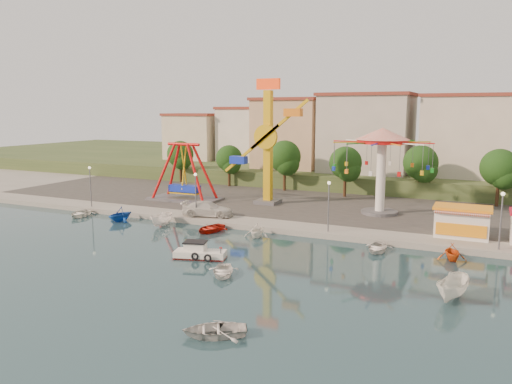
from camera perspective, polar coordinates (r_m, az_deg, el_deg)
The scene contains 35 objects.
ground at distance 44.34m, azimuth -6.88°, elevation -7.86°, with size 200.00×200.00×0.00m, color #15323A.
quay_deck at distance 101.24m, azimuth 11.96°, elevation 1.91°, with size 200.00×100.00×0.60m, color #9E998E.
asphalt_pad at distance 70.73m, azimuth 6.03°, elevation -0.84°, with size 90.00×28.00×0.01m, color #4C4944.
hill_terrace at distance 105.95m, azimuth 12.60°, elevation 2.87°, with size 200.00×60.00×3.00m, color #384C26.
pirate_ship_ride at distance 70.07m, azimuth -8.21°, elevation 2.15°, with size 10.00×5.00×8.00m.
kamikaze_tower at distance 65.90m, azimuth 1.63°, elevation 5.31°, with size 7.98×3.10×16.50m.
wave_swinger at distance 61.41m, azimuth 14.19°, elevation 4.52°, with size 11.60×11.60×10.40m.
booth_left at distance 53.51m, azimuth 22.48°, elevation -3.13°, with size 5.40×3.78×3.08m.
lamp_post_0 at distance 68.23m, azimuth -18.38°, elevation 0.48°, with size 0.14×0.14×5.00m, color #59595E.
lamp_post_1 at distance 58.49m, azimuth -6.89°, elevation -0.52°, with size 0.14×0.14×5.00m, color #59595E.
lamp_post_2 at distance 51.96m, azimuth 8.29°, elevation -1.80°, with size 0.14×0.14×5.00m, color #59595E.
lamp_post_3 at distance 49.90m, azimuth 26.18°, elevation -3.14°, with size 0.14×0.14×5.00m, color #59595E.
tree_0 at distance 87.87m, azimuth -8.65°, elevation 4.29°, with size 4.60×4.60×7.19m.
tree_1 at distance 82.15m, azimuth -3.10°, elevation 3.85°, with size 4.35×4.35×6.80m.
tree_2 at distance 77.49m, azimuth 3.30°, elevation 4.05°, with size 5.02×5.02×7.85m.
tree_3 at distance 73.03m, azimuth 10.19°, elevation 3.30°, with size 4.68×4.68×7.32m.
tree_4 at distance 74.08m, azimuth 18.30°, elevation 3.21°, with size 4.86×4.86×7.60m.
tree_5 at distance 71.80m, azimuth 26.06°, elevation 2.52°, with size 4.83×4.83×7.54m.
building_0 at distance 99.29m, azimuth -9.35°, elevation 6.85°, with size 9.26×9.53×11.87m, color beige.
building_1 at distance 97.84m, azimuth -1.68°, elevation 5.98°, with size 12.33×9.01×8.63m, color silver.
building_2 at distance 93.16m, azimuth 5.77°, elevation 6.57°, with size 11.95×9.28×11.23m, color tan.
building_3 at distance 86.52m, azimuth 13.74°, elevation 5.47°, with size 12.59×10.50×9.20m, color beige.
building_4 at distance 88.31m, azimuth 22.81°, elevation 5.09°, with size 10.75×9.23×9.24m, color beige.
cabin_motorboat at distance 45.13m, azimuth -6.52°, elevation -6.97°, with size 4.85×2.92×1.60m.
rowboat_a at distance 40.38m, azimuth -3.83°, elevation -9.01°, with size 2.48×3.47×0.72m, color white.
rowboat_b at distance 30.31m, azimuth -4.77°, elevation -15.40°, with size 2.72×3.80×0.79m, color silver.
skiff at distance 37.73m, azimuth 21.60°, elevation -10.24°, with size 1.64×4.35×1.68m, color white.
van at distance 59.38m, azimuth -5.56°, elevation -1.94°, with size 2.46×6.06×1.76m, color silver.
moored_boat_0 at distance 65.66m, azimuth -19.46°, elevation -2.31°, with size 2.74×3.84×0.79m, color white.
moored_boat_1 at distance 61.37m, azimuth -15.27°, elevation -2.44°, with size 2.88×3.33×1.76m, color #1347AC.
moored_boat_2 at distance 57.78m, azimuth -10.73°, elevation -3.13°, with size 1.45×3.84×1.48m, color white.
moored_boat_3 at distance 54.45m, azimuth -5.25°, elevation -4.13°, with size 2.78×3.89×0.81m, color #AF1B0E.
moored_boat_4 at distance 51.83m, azimuth 0.12°, elevation -4.35°, with size 2.58×2.99×1.57m, color white.
moored_boat_6 at distance 48.21m, azimuth 13.68°, elevation -6.19°, with size 2.57×3.59×0.74m, color silver.
moored_boat_7 at distance 47.35m, azimuth 21.50°, elevation -6.38°, with size 2.48×2.88×1.52m, color #D85113.
Camera 1 is at (22.56, -35.87, 13.07)m, focal length 35.00 mm.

